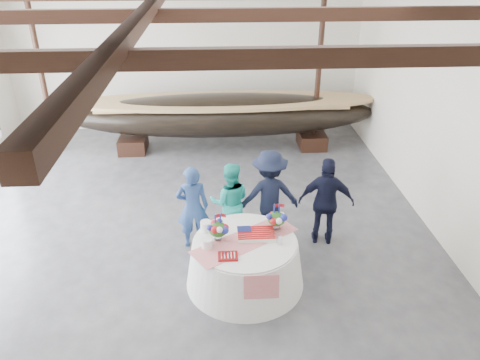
{
  "coord_description": "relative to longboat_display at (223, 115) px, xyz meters",
  "views": [
    {
      "loc": [
        0.77,
        -7.55,
        5.18
      ],
      "look_at": [
        1.22,
        0.04,
        1.21
      ],
      "focal_mm": 35.0,
      "sensor_mm": 36.0,
      "label": 1
    }
  ],
  "objects": [
    {
      "name": "floor",
      "position": [
        -1.01,
        -4.28,
        -0.97
      ],
      "size": [
        10.0,
        12.0,
        0.01
      ],
      "primitive_type": "cube",
      "color": "#3D3D42",
      "rests_on": "ground"
    },
    {
      "name": "wall_back",
      "position": [
        -1.01,
        1.72,
        1.28
      ],
      "size": [
        10.0,
        0.02,
        4.5
      ],
      "primitive_type": "cube",
      "color": "silver",
      "rests_on": "ground"
    },
    {
      "name": "wall_right",
      "position": [
        3.99,
        -4.28,
        1.28
      ],
      "size": [
        0.02,
        12.0,
        4.5
      ],
      "primitive_type": "cube",
      "color": "silver",
      "rests_on": "ground"
    },
    {
      "name": "pavilion_structure",
      "position": [
        -1.01,
        -3.53,
        3.03
      ],
      "size": [
        9.8,
        11.76,
        4.5
      ],
      "color": "black",
      "rests_on": "ground"
    },
    {
      "name": "longboat_display",
      "position": [
        0.0,
        0.0,
        0.0
      ],
      "size": [
        8.14,
        1.63,
        1.53
      ],
      "color": "black",
      "rests_on": "ground"
    },
    {
      "name": "banquet_table",
      "position": [
        0.21,
        -5.64,
        -0.55
      ],
      "size": [
        1.96,
        1.96,
        0.84
      ],
      "color": "white",
      "rests_on": "ground"
    },
    {
      "name": "tabletop_items",
      "position": [
        0.21,
        -5.5,
        0.01
      ],
      "size": [
        1.82,
        1.44,
        0.4
      ],
      "color": "red",
      "rests_on": "banquet_table"
    },
    {
      "name": "guest_woman_blue",
      "position": [
        -0.67,
        -4.5,
        -0.16
      ],
      "size": [
        0.62,
        0.44,
        1.63
      ],
      "primitive_type": "imported",
      "rotation": [
        0.0,
        0.0,
        3.22
      ],
      "color": "navy",
      "rests_on": "ground"
    },
    {
      "name": "guest_woman_teal",
      "position": [
        0.02,
        -4.3,
        -0.19
      ],
      "size": [
        0.79,
        0.63,
        1.57
      ],
      "primitive_type": "imported",
      "rotation": [
        0.0,
        0.0,
        3.09
      ],
      "color": "#23B5A6",
      "rests_on": "ground"
    },
    {
      "name": "guest_man_left",
      "position": [
        0.75,
        -4.27,
        -0.08
      ],
      "size": [
        1.21,
        0.76,
        1.78
      ],
      "primitive_type": "imported",
      "rotation": [
        0.0,
        0.0,
        3.23
      ],
      "color": "black",
      "rests_on": "ground"
    },
    {
      "name": "guest_man_right",
      "position": [
        1.78,
        -4.53,
        -0.11
      ],
      "size": [
        1.07,
        0.59,
        1.73
      ],
      "primitive_type": "imported",
      "rotation": [
        0.0,
        0.0,
        2.96
      ],
      "color": "black",
      "rests_on": "ground"
    }
  ]
}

